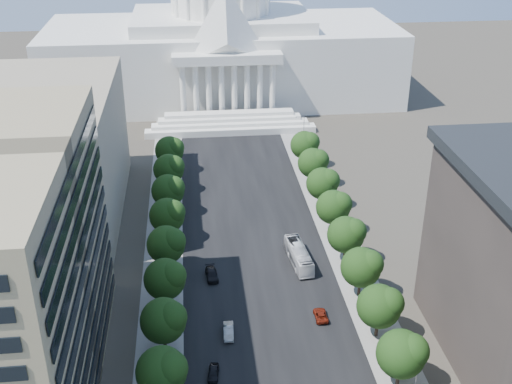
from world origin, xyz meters
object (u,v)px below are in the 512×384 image
object	(u,v)px
car_dark_a	(213,373)
city_bus	(299,255)
car_dark_b	(212,275)
car_silver	(229,331)
car_red	(321,315)

from	to	relation	value
car_dark_a	city_bus	world-z (taller)	city_bus
car_dark_a	car_dark_b	xyz separation A→B (m)	(0.98, 27.63, 0.08)
car_dark_b	car_silver	bearing A→B (deg)	-88.18
car_dark_b	city_bus	world-z (taller)	city_bus
car_silver	car_red	bearing A→B (deg)	12.60
car_dark_a	car_red	size ratio (longest dim) A/B	0.89
car_dark_a	city_bus	distance (m)	36.41
car_red	city_bus	xyz separation A→B (m)	(-0.90, 18.35, 1.17)
car_dark_b	city_bus	xyz separation A→B (m)	(17.89, 3.49, 1.03)
car_silver	city_bus	world-z (taller)	city_bus
car_silver	car_dark_b	size ratio (longest dim) A/B	0.90
car_dark_b	city_bus	size ratio (longest dim) A/B	0.42
car_dark_a	city_bus	xyz separation A→B (m)	(18.87, 31.12, 1.11)
car_dark_a	car_silver	world-z (taller)	car_silver
car_dark_a	car_silver	bearing A→B (deg)	80.29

